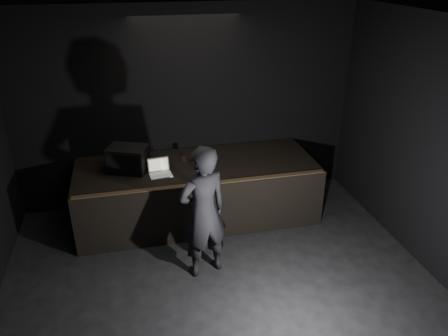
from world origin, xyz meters
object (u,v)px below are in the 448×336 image
Objects in this scene: stage_riser at (197,191)px; laptop at (160,170)px; person at (203,212)px; beer_can at (198,165)px; stage_monitor at (128,159)px.

stage_riser is 10.64× the size of laptop.
person is at bearing -76.33° from laptop.
beer_can is at bearing -113.66° from person.
person reaches higher than laptop.
laptop is at bearing 178.92° from beer_can.
stage_riser is 1.58m from person.
laptop is 0.61m from beer_can.
laptop is (-0.63, -0.20, 0.56)m from stage_riser.
stage_riser is at bearing -113.28° from person.
person is (0.94, -1.53, -0.22)m from stage_monitor.
laptop is at bearing -87.18° from person.
laptop reaches higher than beer_can.
person is at bearing -96.51° from stage_riser.
laptop is at bearing -3.33° from stage_monitor.
beer_can is (1.09, -0.25, -0.12)m from stage_monitor.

